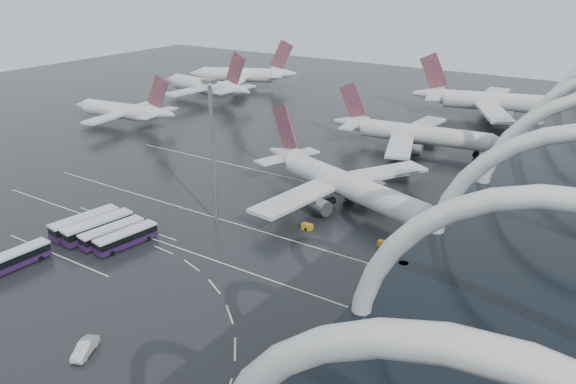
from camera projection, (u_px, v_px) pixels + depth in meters
The scene contains 23 objects.
ground at pixel (217, 254), 100.78m from camera, with size 420.00×420.00×0.00m, color black.
lane_marking_near at pixel (210, 259), 99.23m from camera, with size 120.00×0.25×0.01m, color white.
lane_marking_mid at pixel (257, 230), 110.07m from camera, with size 120.00×0.25×0.01m, color white.
lane_marking_far at pixel (327, 187), 131.74m from camera, with size 120.00×0.25×0.01m, color white.
bus_bay_line_south at pixel (56, 255), 100.66m from camera, with size 28.00×0.25×0.01m, color white.
bus_bay_line_north at pixel (125, 223), 113.05m from camera, with size 28.00×0.25×0.01m, color white.
airliner_main at pixel (343, 184), 120.33m from camera, with size 52.96×45.92×18.41m.
airliner_gate_b at pixel (415, 134), 157.14m from camera, with size 50.28×44.90×17.45m.
airliner_gate_c at pixel (497, 102), 190.10m from camera, with size 58.07×52.78×20.94m.
jet_remote_west at pixel (125, 111), 180.89m from camera, with size 40.59×32.78×17.65m.
jet_remote_mid at pixel (207, 87), 214.52m from camera, with size 46.29×37.36×20.13m.
jet_remote_far at pixel (245, 75), 237.67m from camera, with size 44.01×35.95×20.13m.
bus_row_near_a at pixel (85, 223), 108.75m from camera, with size 4.92×13.90×3.35m.
bus_row_near_b at pixel (98, 227), 106.84m from camera, with size 5.15×14.06×3.39m.
bus_row_near_c at pixel (112, 233), 104.98m from camera, with size 4.68×12.73×3.06m.
bus_row_near_d at pixel (126, 238), 103.20m from camera, with size 4.40×12.41×2.99m.
bus_row_far_b at pixel (14, 259), 95.64m from camera, with size 3.48×12.51×3.05m.
van_curve_c at pixel (85, 348), 74.66m from camera, with size 1.80×5.16×1.70m, color silver.
floodlight_mast at pixel (212, 135), 106.74m from camera, with size 2.21×2.21×28.85m.
gse_cart_belly_a at pixel (383, 244), 103.35m from camera, with size 1.96×1.16×1.07m, color gold.
gse_cart_belly_b at pixel (416, 229), 109.03m from camera, with size 2.10×1.24×1.15m, color slate.
gse_cart_belly_c at pixel (307, 227), 110.19m from camera, with size 2.09×1.23×1.14m, color gold.
gse_cart_belly_e at pixel (364, 201), 121.84m from camera, with size 2.26×1.34×1.23m, color gold.
Camera 1 is at (59.86, -67.46, 48.09)m, focal length 35.00 mm.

